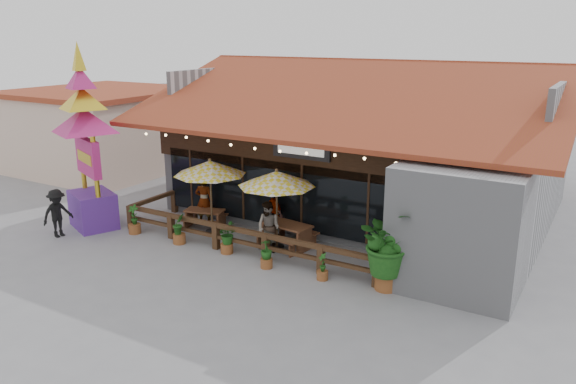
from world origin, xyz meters
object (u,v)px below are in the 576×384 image
Objects in this scene: umbrella_right at (277,179)px; picnic_table_right at (287,231)px; umbrella_left at (210,168)px; picnic_table_left at (205,216)px; pedestrian at (57,213)px; thai_sign_tower at (85,125)px; tropical_plant at (388,244)px.

umbrella_right is 1.89m from picnic_table_right.
umbrella_left is 1.61× the size of picnic_table_left.
umbrella_left reaches higher than picnic_table_right.
thai_sign_tower is at bearing -2.93° from pedestrian.
pedestrian is (-7.56, -3.33, 0.32)m from picnic_table_right.
umbrella_right is at bearing -133.67° from picnic_table_right.
pedestrian is at bearing -170.72° from tropical_plant.
thai_sign_tower is 3.02× the size of tropical_plant.
thai_sign_tower reaches higher than picnic_table_right.
pedestrian is (-0.24, -1.37, -2.99)m from thai_sign_tower.
picnic_table_left is 8.03m from tropical_plant.
umbrella_right reaches higher than picnic_table_right.
picnic_table_left is at bearing 173.80° from umbrella_right.
picnic_table_right is at bearing -1.93° from picnic_table_left.
thai_sign_tower is (-7.08, -1.70, 1.44)m from umbrella_right.
umbrella_right is at bearing 165.18° from tropical_plant.
umbrella_left is at bearing 22.84° from thai_sign_tower.
umbrella_left is 4.81m from thai_sign_tower.
tropical_plant is (7.25, -1.24, -1.04)m from umbrella_left.
picnic_table_left is at bearing 29.59° from thai_sign_tower.
umbrella_left is 1.59× the size of pedestrian.
umbrella_right is 1.92× the size of picnic_table_left.
picnic_table_left is at bearing 178.07° from picnic_table_right.
thai_sign_tower is at bearing -157.16° from umbrella_left.
picnic_table_left is at bearing 153.24° from umbrella_left.
tropical_plant is (4.16, -1.41, 0.83)m from picnic_table_right.
picnic_table_left is 3.67m from picnic_table_right.
umbrella_left is 5.69m from pedestrian.
picnic_table_left is 5.40m from thai_sign_tower.
picnic_table_right is at bearing -59.38° from pedestrian.
umbrella_left is at bearing -176.88° from picnic_table_right.
pedestrian is (-11.72, -1.91, -0.51)m from tropical_plant.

